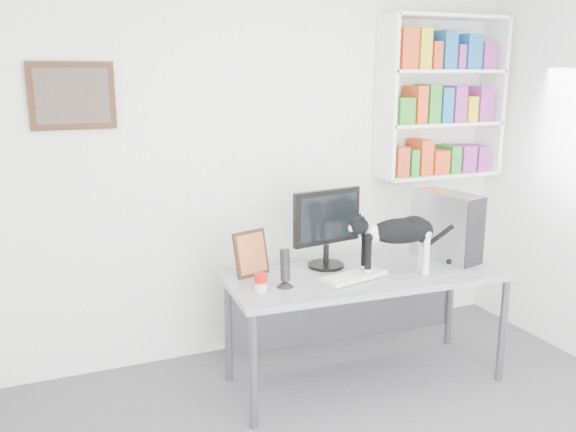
{
  "coord_description": "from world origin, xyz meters",
  "views": [
    {
      "loc": [
        -1.55,
        -2.11,
        2.05
      ],
      "look_at": [
        -0.02,
        1.53,
        1.11
      ],
      "focal_mm": 38.0,
      "sensor_mm": 36.0,
      "label": 1
    }
  ],
  "objects_px": {
    "bookshelf": "(442,98)",
    "soup_can": "(261,283)",
    "monitor": "(326,228)",
    "leaning_print": "(251,252)",
    "keyboard": "(353,276)",
    "pc_tower": "(446,226)",
    "speaker": "(285,267)",
    "cat": "(398,245)",
    "desk": "(365,327)"
  },
  "relations": [
    {
      "from": "bookshelf",
      "to": "soup_can",
      "type": "xyz_separation_m",
      "value": [
        -1.77,
        -0.73,
        -1.03
      ]
    },
    {
      "from": "monitor",
      "to": "leaning_print",
      "type": "distance_m",
      "value": 0.53
    },
    {
      "from": "keyboard",
      "to": "pc_tower",
      "type": "bearing_deg",
      "value": -4.15
    },
    {
      "from": "keyboard",
      "to": "leaning_print",
      "type": "distance_m",
      "value": 0.67
    },
    {
      "from": "speaker",
      "to": "cat",
      "type": "bearing_deg",
      "value": 5.19
    },
    {
      "from": "leaning_print",
      "to": "soup_can",
      "type": "bearing_deg",
      "value": -116.24
    },
    {
      "from": "bookshelf",
      "to": "desk",
      "type": "bearing_deg",
      "value": -146.37
    },
    {
      "from": "leaning_print",
      "to": "monitor",
      "type": "bearing_deg",
      "value": -21.58
    },
    {
      "from": "pc_tower",
      "to": "soup_can",
      "type": "distance_m",
      "value": 1.44
    },
    {
      "from": "monitor",
      "to": "keyboard",
      "type": "bearing_deg",
      "value": -89.0
    },
    {
      "from": "desk",
      "to": "monitor",
      "type": "distance_m",
      "value": 0.72
    },
    {
      "from": "pc_tower",
      "to": "speaker",
      "type": "relative_size",
      "value": 1.91
    },
    {
      "from": "desk",
      "to": "keyboard",
      "type": "relative_size",
      "value": 4.12
    },
    {
      "from": "monitor",
      "to": "cat",
      "type": "bearing_deg",
      "value": -50.95
    },
    {
      "from": "desk",
      "to": "cat",
      "type": "height_order",
      "value": "cat"
    },
    {
      "from": "leaning_print",
      "to": "soup_can",
      "type": "xyz_separation_m",
      "value": [
        -0.05,
        -0.32,
        -0.1
      ]
    },
    {
      "from": "bookshelf",
      "to": "speaker",
      "type": "bearing_deg",
      "value": -156.26
    },
    {
      "from": "desk",
      "to": "leaning_print",
      "type": "xyz_separation_m",
      "value": [
        -0.71,
        0.26,
        0.53
      ]
    },
    {
      "from": "pc_tower",
      "to": "cat",
      "type": "bearing_deg",
      "value": -176.88
    },
    {
      "from": "soup_can",
      "to": "cat",
      "type": "distance_m",
      "value": 0.94
    },
    {
      "from": "pc_tower",
      "to": "bookshelf",
      "type": "bearing_deg",
      "value": 44.91
    },
    {
      "from": "bookshelf",
      "to": "cat",
      "type": "xyz_separation_m",
      "value": [
        -0.85,
        -0.77,
        -0.89
      ]
    },
    {
      "from": "speaker",
      "to": "pc_tower",
      "type": "bearing_deg",
      "value": 14.62
    },
    {
      "from": "pc_tower",
      "to": "leaning_print",
      "type": "bearing_deg",
      "value": 156.62
    },
    {
      "from": "monitor",
      "to": "leaning_print",
      "type": "bearing_deg",
      "value": 166.75
    },
    {
      "from": "bookshelf",
      "to": "cat",
      "type": "relative_size",
      "value": 1.95
    },
    {
      "from": "soup_can",
      "to": "bookshelf",
      "type": "bearing_deg",
      "value": 22.35
    },
    {
      "from": "bookshelf",
      "to": "leaning_print",
      "type": "distance_m",
      "value": 2.0
    },
    {
      "from": "keyboard",
      "to": "speaker",
      "type": "relative_size",
      "value": 1.79
    },
    {
      "from": "desk",
      "to": "cat",
      "type": "bearing_deg",
      "value": -28.86
    },
    {
      "from": "bookshelf",
      "to": "speaker",
      "type": "relative_size",
      "value": 4.99
    },
    {
      "from": "leaning_print",
      "to": "cat",
      "type": "relative_size",
      "value": 0.47
    },
    {
      "from": "speaker",
      "to": "cat",
      "type": "distance_m",
      "value": 0.76
    },
    {
      "from": "monitor",
      "to": "cat",
      "type": "distance_m",
      "value": 0.48
    },
    {
      "from": "monitor",
      "to": "pc_tower",
      "type": "bearing_deg",
      "value": -19.29
    },
    {
      "from": "keyboard",
      "to": "cat",
      "type": "relative_size",
      "value": 0.7
    },
    {
      "from": "soup_can",
      "to": "speaker",
      "type": "bearing_deg",
      "value": 7.64
    },
    {
      "from": "desk",
      "to": "pc_tower",
      "type": "distance_m",
      "value": 0.91
    },
    {
      "from": "desk",
      "to": "cat",
      "type": "xyz_separation_m",
      "value": [
        0.16,
        -0.1,
        0.58
      ]
    },
    {
      "from": "bookshelf",
      "to": "soup_can",
      "type": "distance_m",
      "value": 2.18
    },
    {
      "from": "speaker",
      "to": "soup_can",
      "type": "bearing_deg",
      "value": -162.16
    },
    {
      "from": "bookshelf",
      "to": "monitor",
      "type": "relative_size",
      "value": 2.29
    },
    {
      "from": "keyboard",
      "to": "speaker",
      "type": "xyz_separation_m",
      "value": [
        -0.45,
        0.04,
        0.11
      ]
    },
    {
      "from": "keyboard",
      "to": "pc_tower",
      "type": "relative_size",
      "value": 0.94
    },
    {
      "from": "desk",
      "to": "monitor",
      "type": "xyz_separation_m",
      "value": [
        -0.19,
        0.22,
        0.65
      ]
    },
    {
      "from": "pc_tower",
      "to": "keyboard",
      "type": "bearing_deg",
      "value": 174.32
    },
    {
      "from": "monitor",
      "to": "desk",
      "type": "bearing_deg",
      "value": -57.42
    },
    {
      "from": "desk",
      "to": "leaning_print",
      "type": "height_order",
      "value": "leaning_print"
    },
    {
      "from": "desk",
      "to": "bookshelf",
      "type": "bearing_deg",
      "value": 37.0
    },
    {
      "from": "bookshelf",
      "to": "monitor",
      "type": "height_order",
      "value": "bookshelf"
    }
  ]
}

